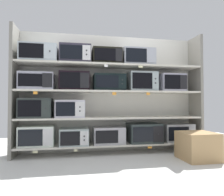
% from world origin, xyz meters
% --- Properties ---
extents(ground, '(7.09, 6.00, 0.02)m').
position_xyz_m(ground, '(0.00, -1.00, -0.01)').
color(ground, silver).
extents(back_panel, '(3.29, 0.04, 2.08)m').
position_xyz_m(back_panel, '(0.00, 0.22, 1.04)').
color(back_panel, beige).
rests_on(back_panel, ground).
extents(upright_left, '(0.05, 0.41, 2.08)m').
position_xyz_m(upright_left, '(-1.58, 0.00, 1.04)').
color(upright_left, gray).
rests_on(upright_left, ground).
extents(upright_right, '(0.05, 0.41, 2.08)m').
position_xyz_m(upright_right, '(1.58, 0.00, 1.04)').
color(upright_right, gray).
rests_on(upright_right, ground).
extents(shelf_0, '(3.09, 0.41, 0.03)m').
position_xyz_m(shelf_0, '(0.00, 0.00, 0.15)').
color(shelf_0, beige).
rests_on(shelf_0, ground).
extents(microwave_0, '(0.54, 0.35, 0.31)m').
position_xyz_m(microwave_0, '(-1.22, -0.00, 0.33)').
color(microwave_0, silver).
rests_on(microwave_0, shelf_0).
extents(microwave_1, '(0.46, 0.44, 0.27)m').
position_xyz_m(microwave_1, '(-0.64, -0.00, 0.30)').
color(microwave_1, '#98A7A6').
rests_on(microwave_1, shelf_0).
extents(microwave_2, '(0.52, 0.38, 0.28)m').
position_xyz_m(microwave_2, '(-0.06, -0.00, 0.31)').
color(microwave_2, '#A4A1A7').
rests_on(microwave_2, shelf_0).
extents(microwave_3, '(0.56, 0.43, 0.33)m').
position_xyz_m(microwave_3, '(0.57, -0.00, 0.33)').
color(microwave_3, '#2A3333').
rests_on(microwave_3, shelf_0).
extents(microwave_4, '(0.53, 0.34, 0.31)m').
position_xyz_m(microwave_4, '(1.20, -0.00, 0.32)').
color(microwave_4, '#A4A6A7').
rests_on(microwave_4, shelf_0).
extents(price_tag_0, '(0.07, 0.00, 0.03)m').
position_xyz_m(price_tag_0, '(-1.21, -0.21, 0.12)').
color(price_tag_0, beige).
extents(price_tag_1, '(0.05, 0.00, 0.03)m').
position_xyz_m(price_tag_1, '(-0.61, -0.21, 0.12)').
color(price_tag_1, beige).
extents(price_tag_2, '(0.07, 0.00, 0.04)m').
position_xyz_m(price_tag_2, '(0.60, -0.21, 0.12)').
color(price_tag_2, orange).
extents(shelf_1, '(3.09, 0.41, 0.03)m').
position_xyz_m(shelf_1, '(0.00, 0.00, 0.60)').
color(shelf_1, beige).
extents(microwave_5, '(0.50, 0.42, 0.31)m').
position_xyz_m(microwave_5, '(-1.24, -0.00, 0.77)').
color(microwave_5, '#292F2D').
rests_on(microwave_5, shelf_1).
extents(microwave_6, '(0.47, 0.42, 0.28)m').
position_xyz_m(microwave_6, '(-0.70, -0.00, 0.76)').
color(microwave_6, '#B7B3C1').
rests_on(microwave_6, shelf_1).
extents(shelf_2, '(3.09, 0.41, 0.03)m').
position_xyz_m(shelf_2, '(0.00, 0.00, 1.05)').
color(shelf_2, beige).
extents(microwave_7, '(0.53, 0.42, 0.27)m').
position_xyz_m(microwave_7, '(-1.22, -0.00, 1.20)').
color(microwave_7, '#9A9AAB').
rests_on(microwave_7, shelf_2).
extents(microwave_8, '(0.49, 0.34, 0.31)m').
position_xyz_m(microwave_8, '(-0.64, -0.00, 1.22)').
color(microwave_8, black).
rests_on(microwave_8, shelf_2).
extents(microwave_9, '(0.53, 0.37, 0.28)m').
position_xyz_m(microwave_9, '(-0.05, -0.00, 1.20)').
color(microwave_9, black).
rests_on(microwave_9, shelf_2).
extents(microwave_10, '(0.49, 0.37, 0.33)m').
position_xyz_m(microwave_10, '(0.54, -0.00, 1.23)').
color(microwave_10, '#96A5A7').
rests_on(microwave_10, shelf_2).
extents(microwave_11, '(0.44, 0.40, 0.31)m').
position_xyz_m(microwave_11, '(1.08, -0.00, 1.22)').
color(microwave_11, '#9C99AB').
rests_on(microwave_11, shelf_2).
extents(price_tag_3, '(0.06, 0.00, 0.04)m').
position_xyz_m(price_tag_3, '(-1.22, -0.21, 1.01)').
color(price_tag_3, orange).
extents(price_tag_4, '(0.06, 0.00, 0.05)m').
position_xyz_m(price_tag_4, '(-0.00, -0.21, 1.01)').
color(price_tag_4, orange).
extents(price_tag_5, '(0.06, 0.00, 0.04)m').
position_xyz_m(price_tag_5, '(0.57, -0.21, 1.01)').
color(price_tag_5, orange).
extents(shelf_3, '(3.09, 0.41, 0.03)m').
position_xyz_m(shelf_3, '(0.00, 0.00, 1.50)').
color(shelf_3, beige).
extents(microwave_12, '(0.58, 0.40, 0.28)m').
position_xyz_m(microwave_12, '(-1.20, -0.00, 1.65)').
color(microwave_12, '#B0BCC3').
rests_on(microwave_12, shelf_3).
extents(microwave_13, '(0.51, 0.37, 0.30)m').
position_xyz_m(microwave_13, '(-0.63, -0.00, 1.66)').
color(microwave_13, '#2E2B38').
rests_on(microwave_13, shelf_3).
extents(microwave_14, '(0.49, 0.35, 0.27)m').
position_xyz_m(microwave_14, '(-0.09, -0.00, 1.65)').
color(microwave_14, black).
rests_on(microwave_14, shelf_3).
extents(microwave_15, '(0.56, 0.34, 0.29)m').
position_xyz_m(microwave_15, '(0.46, -0.00, 1.66)').
color(microwave_15, '#9EA2AD').
rests_on(microwave_15, shelf_3).
extents(price_tag_6, '(0.06, 0.00, 0.04)m').
position_xyz_m(price_tag_6, '(-0.13, -0.21, 1.46)').
color(price_tag_6, white).
extents(price_tag_7, '(0.08, 0.00, 0.03)m').
position_xyz_m(price_tag_7, '(0.45, -0.21, 1.46)').
color(price_tag_7, beige).
extents(shipping_carton, '(0.50, 0.50, 0.41)m').
position_xyz_m(shipping_carton, '(1.20, -0.63, 0.21)').
color(shipping_carton, tan).
rests_on(shipping_carton, ground).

